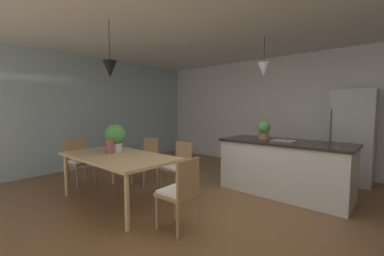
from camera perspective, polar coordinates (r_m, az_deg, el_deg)
The scene contains 16 objects.
ground_plane at distance 3.56m, azimuth 7.29°, elevation -19.79°, with size 10.00×8.40×0.04m, color brown.
ceiling_slab at distance 3.50m, azimuth 7.81°, elevation 26.57°, with size 10.00×8.40×0.12m, color silver.
wall_back_kitchen at distance 6.22m, azimuth 24.54°, elevation 3.29°, with size 10.00×0.12×2.70m, color silver.
window_wall_left_glazing at distance 6.46m, azimuth -23.99°, elevation 3.34°, with size 0.06×8.40×2.70m, color #9EB7C6.
dining_table at distance 3.94m, azimuth -16.98°, elevation -6.95°, with size 1.91×1.02×0.74m.
chair_window_end at distance 5.13m, azimuth -24.82°, elevation -6.77°, with size 0.42×0.42×0.87m.
chair_kitchen_end at distance 2.98m, azimuth -2.86°, elevation -14.51°, with size 0.42×0.42×0.87m.
chair_far_right at distance 4.18m, azimuth -3.26°, elevation -8.88°, with size 0.42×0.42×0.87m.
chair_far_left at distance 4.82m, azimuth -10.67°, elevation -7.15°, with size 0.43×0.43×0.87m.
kitchen_island at distance 4.46m, azimuth 20.76°, elevation -8.49°, with size 2.08×0.89×0.91m.
refrigerator at distance 5.63m, azimuth 33.48°, elevation -1.73°, with size 0.71×0.67×1.80m.
pendant_over_table at distance 3.78m, azimuth -18.67°, elevation 12.96°, with size 0.20×0.20×0.81m.
pendant_over_island_main at distance 4.56m, azimuth 16.49°, elevation 13.00°, with size 0.22×0.22×0.69m.
potted_plant_on_island at distance 4.51m, azimuth 16.45°, elevation -0.42°, with size 0.22×0.22×0.32m.
potted_plant_on_table at distance 4.18m, azimuth -17.49°, elevation -1.90°, with size 0.33×0.33×0.45m.
vase_on_dining_table at distance 4.06m, azimuth -18.62°, elevation -4.21°, with size 0.12×0.12×0.21m.
Camera 1 is at (1.81, -2.69, 1.45)m, focal length 22.76 mm.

